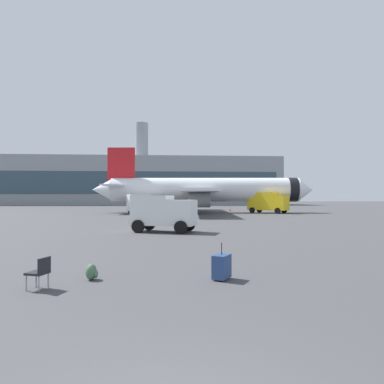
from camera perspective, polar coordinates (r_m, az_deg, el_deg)
The scene contains 11 objects.
airplane_at_gate at distance 55.17m, azimuth 1.91°, elevation 0.34°, with size 35.76×32.27×10.50m.
service_truck at distance 50.17m, azimuth -7.96°, elevation -1.87°, with size 5.27×3.88×2.90m.
fuel_truck at distance 54.67m, azimuth 12.45°, elevation -1.60°, with size 6.09×5.76×3.20m.
cargo_van at distance 24.49m, azimuth -4.82°, elevation -3.27°, with size 4.81×3.46×2.60m.
safety_cone_near at distance 61.56m, azimuth 6.31°, elevation -2.85°, with size 0.44×0.44×0.73m.
safety_cone_mid at distance 66.44m, azimuth -0.27°, elevation -2.72°, with size 0.44×0.44×0.71m.
safety_cone_far at distance 40.21m, azimuth 0.38°, elevation -3.82°, with size 0.44×0.44×0.84m.
rolling_suitcase at distance 10.55m, azimuth 4.94°, elevation -12.22°, with size 0.67×0.75×1.10m.
traveller_backpack at distance 10.92m, azimuth -16.34°, elevation -12.65°, with size 0.36×0.40×0.48m.
gate_chair at distance 10.22m, azimuth -23.96°, elevation -11.90°, with size 0.60×0.60×0.86m.
terminal_building at distance 117.15m, azimuth -10.32°, elevation 1.77°, with size 99.32×19.88×27.56m.
Camera 1 is at (0.00, -3.29, 2.46)m, focal length 32.08 mm.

